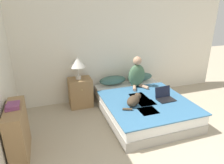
{
  "coord_description": "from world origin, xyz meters",
  "views": [
    {
      "loc": [
        -1.6,
        -0.57,
        2.13
      ],
      "look_at": [
        -0.45,
        2.82,
        0.74
      ],
      "focal_mm": 32.0,
      "sensor_mm": 36.0,
      "label": 1
    }
  ],
  "objects_px": {
    "pillow_near": "(113,80)",
    "pillow_far": "(140,77)",
    "book_stack_top": "(13,106)",
    "nightstand": "(80,92)",
    "bed": "(142,106)",
    "person_sitting": "(137,74)",
    "table_lamp": "(77,62)",
    "laptop_open": "(165,97)",
    "cat_tabby": "(134,100)",
    "bookshelf": "(18,132)"
  },
  "relations": [
    {
      "from": "pillow_near",
      "to": "pillow_far",
      "type": "xyz_separation_m",
      "value": [
        0.7,
        0.0,
        0.0
      ]
    },
    {
      "from": "pillow_near",
      "to": "book_stack_top",
      "type": "height_order",
      "value": "book_stack_top"
    },
    {
      "from": "pillow_far",
      "to": "nightstand",
      "type": "xyz_separation_m",
      "value": [
        -1.47,
        -0.05,
        -0.17
      ]
    },
    {
      "from": "bed",
      "to": "person_sitting",
      "type": "distance_m",
      "value": 0.76
    },
    {
      "from": "nightstand",
      "to": "table_lamp",
      "type": "xyz_separation_m",
      "value": [
        -0.03,
        0.0,
        0.69
      ]
    },
    {
      "from": "book_stack_top",
      "to": "laptop_open",
      "type": "bearing_deg",
      "value": 5.66
    },
    {
      "from": "person_sitting",
      "to": "laptop_open",
      "type": "xyz_separation_m",
      "value": [
        0.24,
        -0.79,
        -0.24
      ]
    },
    {
      "from": "pillow_far",
      "to": "cat_tabby",
      "type": "height_order",
      "value": "pillow_far"
    },
    {
      "from": "pillow_near",
      "to": "nightstand",
      "type": "relative_size",
      "value": 1.0
    },
    {
      "from": "laptop_open",
      "to": "nightstand",
      "type": "xyz_separation_m",
      "value": [
        -1.48,
        1.03,
        -0.12
      ]
    },
    {
      "from": "pillow_near",
      "to": "nightstand",
      "type": "height_order",
      "value": "nightstand"
    },
    {
      "from": "bookshelf",
      "to": "pillow_near",
      "type": "bearing_deg",
      "value": 34.87
    },
    {
      "from": "bed",
      "to": "bookshelf",
      "type": "xyz_separation_m",
      "value": [
        -2.27,
        -0.48,
        0.21
      ]
    },
    {
      "from": "bookshelf",
      "to": "book_stack_top",
      "type": "xyz_separation_m",
      "value": [
        -0.0,
        0.0,
        0.43
      ]
    },
    {
      "from": "bed",
      "to": "table_lamp",
      "type": "height_order",
      "value": "table_lamp"
    },
    {
      "from": "bed",
      "to": "book_stack_top",
      "type": "relative_size",
      "value": 8.68
    },
    {
      "from": "bed",
      "to": "cat_tabby",
      "type": "relative_size",
      "value": 4.36
    },
    {
      "from": "nightstand",
      "to": "person_sitting",
      "type": "bearing_deg",
      "value": -10.73
    },
    {
      "from": "cat_tabby",
      "to": "nightstand",
      "type": "xyz_separation_m",
      "value": [
        -0.8,
        1.06,
        -0.17
      ]
    },
    {
      "from": "person_sitting",
      "to": "bookshelf",
      "type": "height_order",
      "value": "person_sitting"
    },
    {
      "from": "person_sitting",
      "to": "cat_tabby",
      "type": "relative_size",
      "value": 1.51
    },
    {
      "from": "bed",
      "to": "nightstand",
      "type": "bearing_deg",
      "value": 144.37
    },
    {
      "from": "pillow_near",
      "to": "bed",
      "type": "bearing_deg",
      "value": -67.82
    },
    {
      "from": "nightstand",
      "to": "book_stack_top",
      "type": "relative_size",
      "value": 2.77
    },
    {
      "from": "nightstand",
      "to": "table_lamp",
      "type": "bearing_deg",
      "value": 174.37
    },
    {
      "from": "pillow_near",
      "to": "person_sitting",
      "type": "relative_size",
      "value": 0.92
    },
    {
      "from": "laptop_open",
      "to": "pillow_near",
      "type": "bearing_deg",
      "value": 120.57
    },
    {
      "from": "pillow_near",
      "to": "person_sitting",
      "type": "xyz_separation_m",
      "value": [
        0.47,
        -0.29,
        0.19
      ]
    },
    {
      "from": "cat_tabby",
      "to": "nightstand",
      "type": "height_order",
      "value": "nightstand"
    },
    {
      "from": "book_stack_top",
      "to": "pillow_far",
      "type": "bearing_deg",
      "value": 27.05
    },
    {
      "from": "bookshelf",
      "to": "book_stack_top",
      "type": "height_order",
      "value": "book_stack_top"
    },
    {
      "from": "pillow_far",
      "to": "laptop_open",
      "type": "relative_size",
      "value": 1.82
    },
    {
      "from": "bookshelf",
      "to": "laptop_open",
      "type": "bearing_deg",
      "value": 5.67
    },
    {
      "from": "pillow_far",
      "to": "book_stack_top",
      "type": "bearing_deg",
      "value": -152.95
    },
    {
      "from": "laptop_open",
      "to": "bookshelf",
      "type": "distance_m",
      "value": 2.65
    },
    {
      "from": "bed",
      "to": "bookshelf",
      "type": "height_order",
      "value": "bookshelf"
    },
    {
      "from": "book_stack_top",
      "to": "nightstand",
      "type": "bearing_deg",
      "value": 48.22
    },
    {
      "from": "pillow_near",
      "to": "table_lamp",
      "type": "bearing_deg",
      "value": -176.53
    },
    {
      "from": "person_sitting",
      "to": "pillow_near",
      "type": "bearing_deg",
      "value": 148.63
    },
    {
      "from": "person_sitting",
      "to": "book_stack_top",
      "type": "height_order",
      "value": "person_sitting"
    },
    {
      "from": "book_stack_top",
      "to": "pillow_near",
      "type": "bearing_deg",
      "value": 34.84
    },
    {
      "from": "bed",
      "to": "laptop_open",
      "type": "height_order",
      "value": "laptop_open"
    },
    {
      "from": "laptop_open",
      "to": "book_stack_top",
      "type": "relative_size",
      "value": 1.52
    },
    {
      "from": "pillow_far",
      "to": "nightstand",
      "type": "distance_m",
      "value": 1.48
    },
    {
      "from": "cat_tabby",
      "to": "table_lamp",
      "type": "relative_size",
      "value": 0.93
    },
    {
      "from": "bed",
      "to": "pillow_far",
      "type": "bearing_deg",
      "value": 67.79
    },
    {
      "from": "cat_tabby",
      "to": "bookshelf",
      "type": "distance_m",
      "value": 1.97
    },
    {
      "from": "cat_tabby",
      "to": "book_stack_top",
      "type": "xyz_separation_m",
      "value": [
        -1.95,
        -0.23,
        0.33
      ]
    },
    {
      "from": "pillow_near",
      "to": "pillow_far",
      "type": "height_order",
      "value": "same"
    },
    {
      "from": "bed",
      "to": "bookshelf",
      "type": "distance_m",
      "value": 2.33
    }
  ]
}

